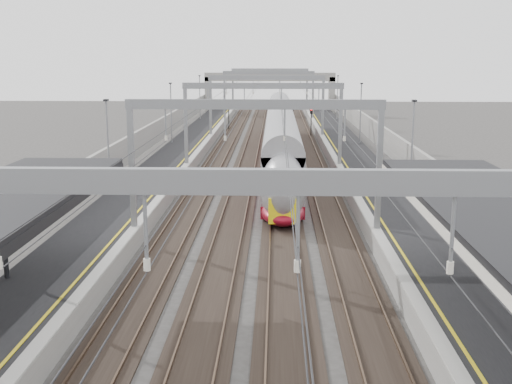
{
  "coord_description": "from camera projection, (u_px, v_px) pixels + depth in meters",
  "views": [
    {
      "loc": [
        1.05,
        -10.12,
        9.73
      ],
      "look_at": [
        0.0,
        23.94,
        2.46
      ],
      "focal_mm": 45.0,
      "sensor_mm": 36.0,
      "label": 1
    }
  ],
  "objects": [
    {
      "name": "overbridge",
      "position": [
        270.0,
        82.0,
        108.6
      ],
      "size": [
        22.0,
        2.2,
        6.9
      ],
      "color": "gray",
      "rests_on": "ground"
    },
    {
      "name": "platform_left",
      "position": [
        172.0,
        163.0,
        56.08
      ],
      "size": [
        4.0,
        120.0,
        1.0
      ],
      "primitive_type": "cube",
      "color": "black",
      "rests_on": "ground"
    },
    {
      "name": "tracks",
      "position": [
        263.0,
        169.0,
        55.93
      ],
      "size": [
        11.4,
        140.0,
        0.2
      ],
      "color": "black",
      "rests_on": "ground"
    },
    {
      "name": "wall_right",
      "position": [
        393.0,
        152.0,
        55.27
      ],
      "size": [
        0.3,
        120.0,
        3.2
      ],
      "primitive_type": "cube",
      "color": "gray",
      "rests_on": "ground"
    },
    {
      "name": "signal_green",
      "position": [
        229.0,
        112.0,
        84.84
      ],
      "size": [
        0.32,
        0.32,
        3.48
      ],
      "color": "black",
      "rests_on": "ground"
    },
    {
      "name": "signal_red_near",
      "position": [
        292.0,
        113.0,
        82.87
      ],
      "size": [
        0.32,
        0.32,
        3.48
      ],
      "color": "black",
      "rests_on": "ground"
    },
    {
      "name": "train",
      "position": [
        281.0,
        143.0,
        57.25
      ],
      "size": [
        2.64,
        48.11,
        4.18
      ],
      "color": "maroon",
      "rests_on": "ground"
    },
    {
      "name": "signal_red_far",
      "position": [
        311.0,
        116.0,
        78.63
      ],
      "size": [
        0.32,
        0.32,
        3.48
      ],
      "color": "black",
      "rests_on": "ground"
    },
    {
      "name": "wall_left",
      "position": [
        135.0,
        151.0,
        55.95
      ],
      "size": [
        0.3,
        120.0,
        3.2
      ],
      "primitive_type": "cube",
      "color": "gray",
      "rests_on": "ground"
    },
    {
      "name": "platform_right",
      "position": [
        356.0,
        164.0,
        55.6
      ],
      "size": [
        4.0,
        120.0,
        1.0
      ],
      "primitive_type": "cube",
      "color": "black",
      "rests_on": "ground"
    },
    {
      "name": "overhead_line",
      "position": [
        265.0,
        94.0,
        61.13
      ],
      "size": [
        13.0,
        140.0,
        6.6
      ],
      "color": "gray",
      "rests_on": "platform_left"
    }
  ]
}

